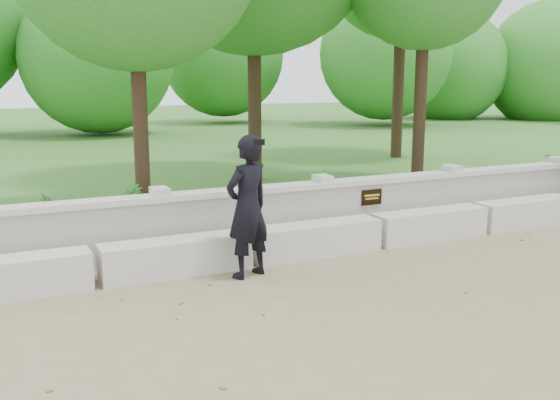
{
  "coord_description": "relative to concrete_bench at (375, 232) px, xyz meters",
  "views": [
    {
      "loc": [
        -5.13,
        -5.46,
        2.42
      ],
      "look_at": [
        -1.71,
        1.57,
        0.9
      ],
      "focal_mm": 40.0,
      "sensor_mm": 36.0,
      "label": 1
    }
  ],
  "objects": [
    {
      "name": "ground",
      "position": [
        -0.0,
        -1.9,
        -0.22
      ],
      "size": [
        80.0,
        80.0,
        0.0
      ],
      "primitive_type": "plane",
      "color": "#8B7655",
      "rests_on": "ground"
    },
    {
      "name": "lawn",
      "position": [
        -0.0,
        12.1,
        -0.1
      ],
      "size": [
        40.0,
        22.0,
        0.25
      ],
      "primitive_type": "cube",
      "color": "#2C631E",
      "rests_on": "ground"
    },
    {
      "name": "concrete_bench",
      "position": [
        0.0,
        0.0,
        0.0
      ],
      "size": [
        11.9,
        0.45,
        0.45
      ],
      "color": "beige",
      "rests_on": "ground"
    },
    {
      "name": "parapet_wall",
      "position": [
        0.0,
        0.7,
        0.24
      ],
      "size": [
        12.5,
        0.35,
        0.9
      ],
      "color": "#B3B1A9",
      "rests_on": "ground"
    },
    {
      "name": "man_main",
      "position": [
        -2.23,
        -0.48,
        0.66
      ],
      "size": [
        0.75,
        0.7,
        1.77
      ],
      "color": "black",
      "rests_on": "ground"
    },
    {
      "name": "shrub_a",
      "position": [
        -4.3,
        2.07,
        0.31
      ],
      "size": [
        0.32,
        0.36,
        0.56
      ],
      "primitive_type": "imported",
      "rotation": [
        0.0,
        0.0,
        1.07
      ],
      "color": "#327026",
      "rests_on": "lawn"
    },
    {
      "name": "shrub_b",
      "position": [
        0.45,
        2.26,
        0.31
      ],
      "size": [
        0.28,
        0.34,
        0.56
      ],
      "primitive_type": "imported",
      "rotation": [
        0.0,
        0.0,
        1.69
      ],
      "color": "#327026",
      "rests_on": "lawn"
    },
    {
      "name": "shrub_c",
      "position": [
        5.7,
        1.73,
        0.33
      ],
      "size": [
        0.59,
        0.53,
        0.6
      ],
      "primitive_type": "imported",
      "rotation": [
        0.0,
        0.0,
        3.25
      ],
      "color": "#327026",
      "rests_on": "lawn"
    },
    {
      "name": "shrub_d",
      "position": [
        -3.14,
        1.82,
        0.34
      ],
      "size": [
        0.47,
        0.47,
        0.63
      ],
      "primitive_type": "imported",
      "rotation": [
        0.0,
        0.0,
        5.56
      ],
      "color": "#327026",
      "rests_on": "lawn"
    }
  ]
}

